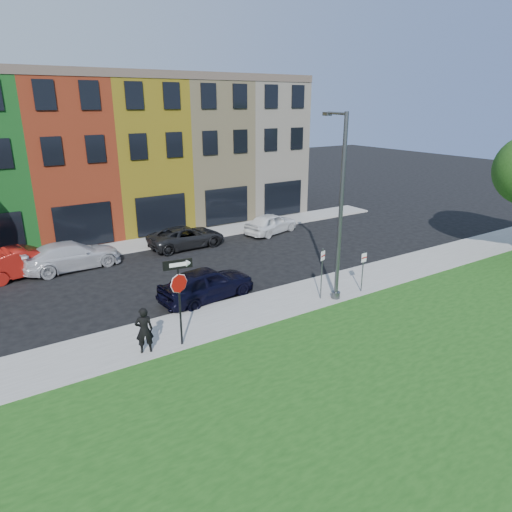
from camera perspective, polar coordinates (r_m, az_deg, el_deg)
ground at (r=18.39m, az=7.72°, el=-9.49°), size 120.00×120.00×0.00m
sidewalk_near at (r=21.59m, az=6.66°, el=-4.83°), size 40.00×3.00×0.12m
sidewalk_far at (r=29.53m, az=-16.15°, el=1.07°), size 40.00×2.40×0.12m
rowhouse_block at (r=34.55m, az=-19.22°, el=11.65°), size 30.00×10.12×10.00m
stop_sign at (r=16.41m, az=-9.62°, el=-3.67°), size 1.04×0.20×3.31m
man at (r=16.80m, az=-13.81°, el=-8.98°), size 0.81×0.69×1.73m
sedan_near at (r=20.97m, az=-6.19°, el=-3.43°), size 2.97×4.99×1.55m
parked_car_red at (r=26.57m, az=-26.88°, el=-0.59°), size 3.30×5.28×1.55m
parked_car_silver at (r=26.61m, az=-22.06°, el=0.06°), size 2.91×5.51×1.50m
parked_car_dark at (r=28.72m, az=-8.68°, el=2.39°), size 2.41×4.87×1.33m
parked_car_white at (r=31.44m, az=1.89°, el=4.11°), size 3.79×5.01×1.42m
street_lamp at (r=20.17m, az=10.33°, el=5.80°), size 1.11×2.48×8.16m
parking_sign_a at (r=20.57m, az=8.25°, el=-1.49°), size 0.31×0.14×2.40m
parking_sign_b at (r=21.81m, az=13.24°, el=-1.29°), size 0.32×0.09×1.96m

